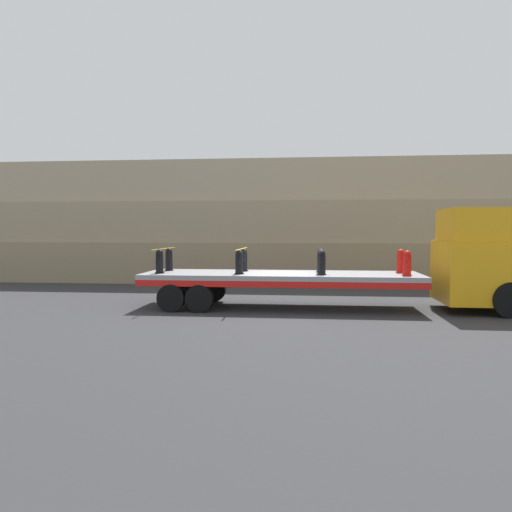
% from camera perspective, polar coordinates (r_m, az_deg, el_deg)
% --- Properties ---
extents(ground_plane, '(120.00, 120.00, 0.00)m').
position_cam_1_polar(ground_plane, '(17.11, 2.86, -5.94)').
color(ground_plane, '#2D2D30').
extents(rock_cliff, '(60.00, 3.30, 6.10)m').
position_cam_1_polar(rock_cliff, '(25.31, 3.97, 3.88)').
color(rock_cliff, gray).
rests_on(rock_cliff, ground_plane).
extents(truck_cab, '(2.64, 2.71, 3.35)m').
position_cam_1_polar(truck_cab, '(17.82, 24.52, -0.50)').
color(truck_cab, orange).
rests_on(truck_cab, ground_plane).
extents(flatbed_trailer, '(9.33, 2.69, 1.20)m').
position_cam_1_polar(flatbed_trailer, '(17.03, 0.93, -2.65)').
color(flatbed_trailer, gray).
rests_on(flatbed_trailer, ground_plane).
extents(fire_hydrant_black_near_0, '(0.32, 0.54, 0.81)m').
position_cam_1_polar(fire_hydrant_black_near_0, '(17.10, -10.97, -0.65)').
color(fire_hydrant_black_near_0, black).
rests_on(fire_hydrant_black_near_0, flatbed_trailer).
extents(fire_hydrant_black_far_0, '(0.32, 0.54, 0.81)m').
position_cam_1_polar(fire_hydrant_black_far_0, '(18.19, -9.91, -0.42)').
color(fire_hydrant_black_far_0, black).
rests_on(fire_hydrant_black_far_0, flatbed_trailer).
extents(fire_hydrant_black_near_1, '(0.32, 0.54, 0.81)m').
position_cam_1_polar(fire_hydrant_black_near_1, '(16.50, -1.94, -0.72)').
color(fire_hydrant_black_near_1, black).
rests_on(fire_hydrant_black_near_1, flatbed_trailer).
extents(fire_hydrant_black_far_1, '(0.32, 0.54, 0.81)m').
position_cam_1_polar(fire_hydrant_black_far_1, '(17.63, -1.42, -0.48)').
color(fire_hydrant_black_far_1, black).
rests_on(fire_hydrant_black_far_1, flatbed_trailer).
extents(fire_hydrant_black_near_2, '(0.32, 0.54, 0.81)m').
position_cam_1_polar(fire_hydrant_black_near_2, '(16.35, 7.51, -0.78)').
color(fire_hydrant_black_near_2, black).
rests_on(fire_hydrant_black_near_2, flatbed_trailer).
extents(fire_hydrant_black_far_2, '(0.32, 0.54, 0.81)m').
position_cam_1_polar(fire_hydrant_black_far_2, '(17.49, 7.42, -0.54)').
color(fire_hydrant_black_far_2, black).
rests_on(fire_hydrant_black_far_2, flatbed_trailer).
extents(fire_hydrant_red_near_3, '(0.32, 0.54, 0.81)m').
position_cam_1_polar(fire_hydrant_red_near_3, '(16.64, 16.88, -0.82)').
color(fire_hydrant_red_near_3, red).
rests_on(fire_hydrant_red_near_3, flatbed_trailer).
extents(fire_hydrant_red_far_3, '(0.32, 0.54, 0.81)m').
position_cam_1_polar(fire_hydrant_red_far_3, '(17.76, 16.19, -0.58)').
color(fire_hydrant_red_far_3, red).
rests_on(fire_hydrant_red_far_3, flatbed_trailer).
extents(cargo_strap_rear, '(0.05, 2.80, 0.01)m').
position_cam_1_polar(cargo_strap_rear, '(17.62, -10.44, 0.84)').
color(cargo_strap_rear, yellow).
rests_on(cargo_strap_rear, fire_hydrant_black_near_0).
extents(cargo_strap_middle, '(0.05, 2.80, 0.01)m').
position_cam_1_polar(cargo_strap_middle, '(17.05, -1.67, 0.82)').
color(cargo_strap_middle, yellow).
rests_on(cargo_strap_middle, fire_hydrant_black_near_1).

